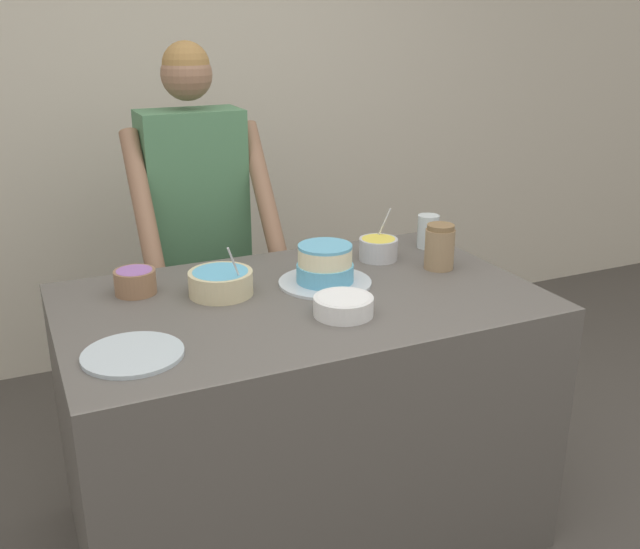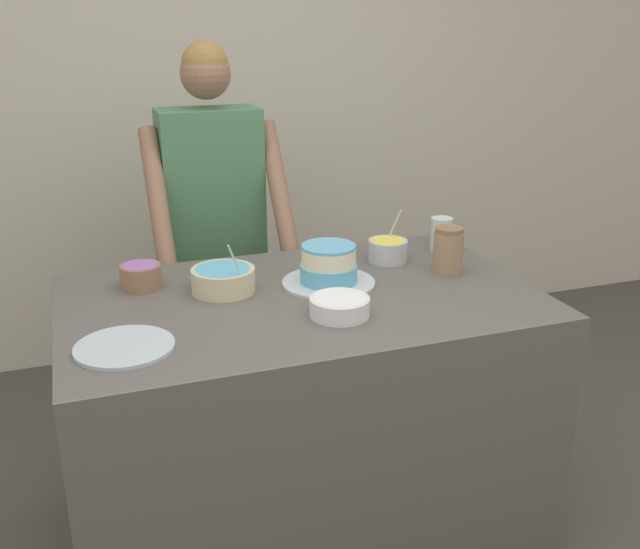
% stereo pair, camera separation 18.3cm
% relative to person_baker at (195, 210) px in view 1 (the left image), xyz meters
% --- Properties ---
extents(wall_back, '(10.00, 0.05, 2.60)m').
position_rel_person_baker_xyz_m(wall_back, '(0.11, 0.84, 0.30)').
color(wall_back, beige).
rests_on(wall_back, ground_plane).
extents(counter, '(1.52, 0.93, 0.90)m').
position_rel_person_baker_xyz_m(counter, '(0.11, -0.84, -0.55)').
color(counter, '#5B5651').
rests_on(counter, ground_plane).
extents(person_baker, '(0.56, 0.47, 1.67)m').
position_rel_person_baker_xyz_m(person_baker, '(0.00, 0.00, 0.00)').
color(person_baker, '#2D2D38').
rests_on(person_baker, ground_plane).
extents(cake, '(0.31, 0.31, 0.14)m').
position_rel_person_baker_xyz_m(cake, '(0.23, -0.77, -0.04)').
color(cake, silver).
rests_on(cake, counter).
extents(frosting_bowl_yellow, '(0.14, 0.14, 0.18)m').
position_rel_person_baker_xyz_m(frosting_bowl_yellow, '(0.52, -0.62, -0.05)').
color(frosting_bowl_yellow, silver).
rests_on(frosting_bowl_yellow, counter).
extents(frosting_bowl_blue, '(0.21, 0.21, 0.18)m').
position_rel_person_baker_xyz_m(frosting_bowl_blue, '(-0.11, -0.72, -0.05)').
color(frosting_bowl_blue, beige).
rests_on(frosting_bowl_blue, counter).
extents(frosting_bowl_purple, '(0.13, 0.13, 0.08)m').
position_rel_person_baker_xyz_m(frosting_bowl_purple, '(-0.36, -0.60, -0.05)').
color(frosting_bowl_purple, '#936B4C').
rests_on(frosting_bowl_purple, counter).
extents(frosting_bowl_white, '(0.18, 0.18, 0.06)m').
position_rel_person_baker_xyz_m(frosting_bowl_white, '(0.17, -1.04, -0.06)').
color(frosting_bowl_white, white).
rests_on(frosting_bowl_white, counter).
extents(drinking_glass, '(0.08, 0.08, 0.13)m').
position_rel_person_baker_xyz_m(drinking_glass, '(0.77, -0.57, -0.03)').
color(drinking_glass, silver).
rests_on(drinking_glass, counter).
extents(ceramic_plate, '(0.27, 0.27, 0.01)m').
position_rel_person_baker_xyz_m(ceramic_plate, '(-0.46, -1.06, -0.09)').
color(ceramic_plate, silver).
rests_on(ceramic_plate, counter).
extents(stoneware_jar, '(0.10, 0.10, 0.16)m').
position_rel_person_baker_xyz_m(stoneware_jar, '(0.67, -0.80, -0.02)').
color(stoneware_jar, '#9E7F5B').
rests_on(stoneware_jar, counter).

